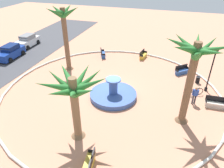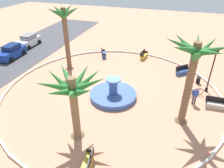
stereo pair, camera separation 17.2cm
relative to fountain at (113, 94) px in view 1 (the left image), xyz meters
name	(u,v)px [view 1 (the left image)]	position (x,y,z in m)	size (l,w,h in m)	color
ground_plane	(111,91)	(0.86, 0.44, -0.29)	(80.00, 80.00, 0.00)	tan
plaza_curb	(111,91)	(0.86, 0.44, -0.19)	(20.22, 20.22, 0.20)	silver
fountain	(113,94)	(0.00, 0.00, 0.00)	(4.23, 4.23, 1.91)	#38569E
palm_tree_near_fountain	(74,92)	(-5.38, 0.92, 3.39)	(4.38, 4.29, 4.99)	brown
palm_tree_by_curb	(194,63)	(-1.49, -6.02, 4.66)	(4.05, 4.20, 6.66)	brown
palm_tree_mid_plaza	(64,26)	(3.98, 6.55, 4.62)	(3.56, 3.40, 7.05)	brown
bench_east	(143,56)	(9.60, -1.01, 0.06)	(1.66, 0.76, 1.00)	gold
bench_west	(89,164)	(-7.67, -0.87, 0.06)	(1.66, 0.73, 1.00)	gold
bench_north	(103,54)	(8.49, 4.05, 0.06)	(1.66, 1.13, 1.00)	#335BA8
bench_southeast	(182,71)	(6.60, -5.84, 0.06)	(1.45, 1.52, 1.00)	#335BA8
bench_southwest	(215,104)	(1.12, -8.64, 0.06)	(0.54, 1.61, 1.00)	beige
lamppost	(212,66)	(3.75, -8.15, 2.32)	(0.32, 0.32, 4.46)	black
trash_bin	(198,80)	(5.05, -7.43, 0.10)	(0.46, 0.46, 0.73)	black
bicycle_red_frame	(194,91)	(2.63, -6.99, 0.09)	(0.68, 1.64, 0.94)	black
person_cyclist_helmet	(195,95)	(1.12, -6.95, 0.65)	(0.25, 0.52, 1.67)	#33333D
parked_car_second	(10,52)	(4.59, 15.09, 0.49)	(4.08, 2.08, 1.67)	navy
parked_car_third	(27,41)	(8.84, 15.72, 0.49)	(4.03, 1.98, 1.67)	silver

